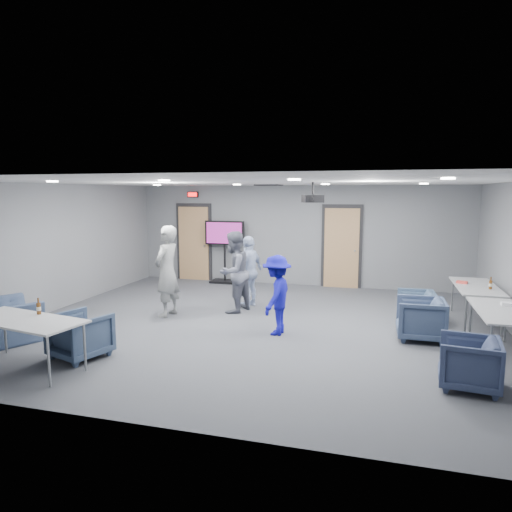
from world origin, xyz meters
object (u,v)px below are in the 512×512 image
(person_c, at_px, (249,271))
(table_right_a, at_px, (476,288))
(chair_right_b, at_px, (420,319))
(chair_front_b, at_px, (6,321))
(tv_stand, at_px, (225,248))
(person_a, at_px, (167,271))
(chair_front_a, at_px, (81,335))
(bottle_front, at_px, (39,308))
(table_front_left, at_px, (23,322))
(bottle_right, at_px, (491,285))
(person_d, at_px, (277,295))
(chair_right_c, at_px, (469,363))
(chair_right_a, at_px, (416,307))
(table_right_b, at_px, (500,313))
(projector, at_px, (313,198))
(person_b, at_px, (234,272))

(person_c, distance_m, table_right_a, 4.58)
(chair_right_b, relative_size, chair_front_b, 0.75)
(tv_stand, bearing_deg, person_a, -89.39)
(chair_front_a, distance_m, bottle_front, 0.73)
(person_c, height_order, chair_front_b, person_c)
(chair_right_b, xyz_separation_m, bottle_front, (-5.52, -2.62, 0.46))
(table_front_left, distance_m, tv_stand, 6.79)
(person_c, height_order, table_front_left, person_c)
(person_a, bearing_deg, bottle_right, 104.99)
(table_front_left, relative_size, bottle_front, 7.94)
(person_d, height_order, tv_stand, tv_stand)
(chair_right_c, xyz_separation_m, tv_stand, (-5.35, 5.77, 0.65))
(chair_right_a, distance_m, chair_front_a, 6.09)
(person_a, distance_m, bottle_right, 6.20)
(person_d, xyz_separation_m, bottle_right, (3.73, 1.44, 0.11))
(chair_right_a, height_order, table_front_left, table_front_left)
(person_a, xyz_separation_m, chair_front_a, (-0.21, -2.52, -0.58))
(chair_front_a, relative_size, chair_front_b, 0.73)
(person_a, height_order, table_front_left, person_a)
(table_right_b, bearing_deg, chair_front_a, 105.93)
(person_d, xyz_separation_m, table_right_a, (3.55, 1.72, -0.02))
(projector, bearing_deg, person_c, 113.49)
(person_d, bearing_deg, tv_stand, -145.18)
(person_a, relative_size, person_c, 1.18)
(chair_right_a, bearing_deg, table_right_a, 103.05)
(bottle_front, height_order, projector, projector)
(person_a, distance_m, person_b, 1.38)
(chair_right_c, bearing_deg, projector, -122.74)
(chair_right_a, xyz_separation_m, chair_front_b, (-6.80, -3.02, 0.03))
(person_d, height_order, chair_right_a, person_d)
(person_b, distance_m, chair_right_c, 5.01)
(table_right_a, bearing_deg, tv_stand, 67.48)
(person_a, distance_m, chair_right_a, 4.97)
(person_b, bearing_deg, table_front_left, -8.64)
(bottle_front, relative_size, bottle_right, 1.05)
(chair_right_b, relative_size, chair_right_c, 1.08)
(table_right_b, relative_size, bottle_right, 7.21)
(chair_front_a, bearing_deg, person_c, -94.40)
(person_d, xyz_separation_m, bottle_front, (-3.07, -2.26, 0.11))
(bottle_front, relative_size, projector, 0.57)
(person_c, relative_size, table_front_left, 0.81)
(person_d, bearing_deg, person_a, -98.87)
(table_front_left, xyz_separation_m, tv_stand, (0.66, 6.75, 0.29))
(person_c, distance_m, chair_right_b, 3.79)
(chair_front_b, relative_size, projector, 2.47)
(person_a, relative_size, person_b, 1.08)
(chair_right_b, height_order, chair_right_c, chair_right_b)
(person_d, height_order, bottle_right, person_d)
(bottle_front, bearing_deg, bottle_right, 28.52)
(person_b, distance_m, person_d, 1.75)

